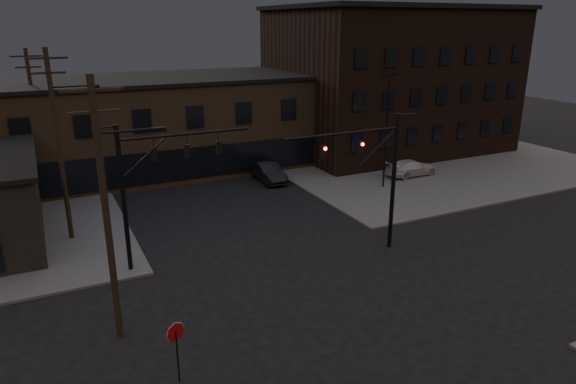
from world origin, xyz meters
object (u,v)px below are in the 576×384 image
object	(u,v)px
stop_sign	(176,339)
parked_car_lot_b	(411,168)
traffic_signal_far	(147,179)
parked_car_lot_a	(334,154)
car_crossing	(268,172)
traffic_signal_near	(378,169)

from	to	relation	value
stop_sign	parked_car_lot_b	size ratio (longest dim) A/B	0.52
traffic_signal_far	parked_car_lot_a	size ratio (longest dim) A/B	1.72
traffic_signal_far	stop_sign	distance (m)	10.55
parked_car_lot_a	car_crossing	distance (m)	8.38
traffic_signal_far	parked_car_lot_b	bearing A→B (deg)	17.63
traffic_signal_far	parked_car_lot_a	xyz separation A→B (m)	(20.21, 14.58, -4.07)
parked_car_lot_b	traffic_signal_near	bearing A→B (deg)	130.79
stop_sign	car_crossing	size ratio (longest dim) A/B	0.51
parked_car_lot_a	car_crossing	size ratio (longest dim) A/B	0.95
traffic_signal_near	car_crossing	world-z (taller)	traffic_signal_near
traffic_signal_near	parked_car_lot_b	bearing A→B (deg)	43.31
traffic_signal_near	parked_car_lot_b	xyz separation A→B (m)	(11.74, 11.07, -4.10)
parked_car_lot_a	car_crossing	xyz separation A→B (m)	(-7.99, -2.50, -0.14)
traffic_signal_far	parked_car_lot_b	distance (m)	25.33
stop_sign	traffic_signal_far	bearing A→B (deg)	82.68
parked_car_lot_b	car_crossing	world-z (taller)	car_crossing
car_crossing	parked_car_lot_b	bearing A→B (deg)	-19.64
traffic_signal_near	traffic_signal_far	bearing A→B (deg)	163.83
traffic_signal_near	car_crossing	distance (m)	16.11
parked_car_lot_a	stop_sign	bearing A→B (deg)	161.60
parked_car_lot_a	parked_car_lot_b	world-z (taller)	parked_car_lot_a
traffic_signal_far	parked_car_lot_a	bearing A→B (deg)	35.80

